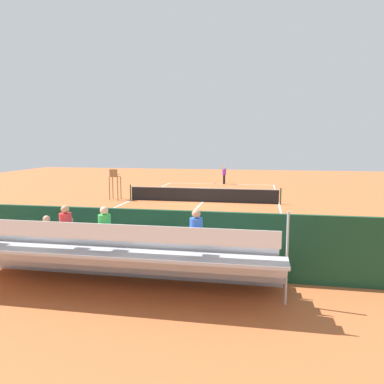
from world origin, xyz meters
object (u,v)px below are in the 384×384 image
(courtside_bench, at_px, (190,251))
(equipment_bag, at_px, (142,261))
(tennis_ball_near, at_px, (247,186))
(bleacher_stand, at_px, (111,255))
(tennis_racket, at_px, (218,184))
(umpire_chair, at_px, (115,181))
(tennis_player, at_px, (224,173))
(tennis_net, at_px, (203,195))

(courtside_bench, bearing_deg, equipment_bag, 4.71)
(equipment_bag, height_order, tennis_ball_near, equipment_bag)
(bleacher_stand, distance_m, tennis_racket, 26.38)
(courtside_bench, bearing_deg, umpire_chair, -59.17)
(umpire_chair, relative_size, equipment_bag, 2.38)
(umpire_chair, distance_m, tennis_ball_near, 12.90)
(tennis_player, xyz_separation_m, tennis_racket, (0.60, 0.17, -1.00))
(equipment_bag, relative_size, tennis_racket, 1.54)
(umpire_chair, bearing_deg, tennis_player, -120.08)
(courtside_bench, height_order, tennis_player, tennis_player)
(courtside_bench, relative_size, equipment_bag, 2.00)
(equipment_bag, bearing_deg, umpire_chair, -64.65)
(equipment_bag, height_order, tennis_racket, equipment_bag)
(courtside_bench, bearing_deg, tennis_net, -82.92)
(tennis_net, distance_m, equipment_bag, 13.40)
(tennis_racket, bearing_deg, umpire_chair, 61.91)
(bleacher_stand, bearing_deg, tennis_racket, -89.65)
(bleacher_stand, height_order, tennis_player, bleacher_stand)
(tennis_ball_near, bearing_deg, tennis_net, 74.32)
(bleacher_stand, relative_size, courtside_bench, 5.03)
(courtside_bench, height_order, tennis_ball_near, courtside_bench)
(courtside_bench, xyz_separation_m, tennis_ball_near, (-0.94, -22.51, -0.53))
(courtside_bench, height_order, tennis_racket, courtside_bench)
(equipment_bag, relative_size, tennis_player, 0.47)
(tennis_net, xyz_separation_m, tennis_ball_near, (-2.59, -9.23, -0.47))
(tennis_player, bearing_deg, umpire_chair, 59.92)
(tennis_net, distance_m, tennis_racket, 10.99)
(tennis_ball_near, bearing_deg, bleacher_stand, 83.72)
(umpire_chair, distance_m, tennis_player, 13.02)
(bleacher_stand, height_order, equipment_bag, bleacher_stand)
(tennis_net, height_order, bleacher_stand, bleacher_stand)
(bleacher_stand, distance_m, umpire_chair, 16.44)
(courtside_bench, xyz_separation_m, tennis_player, (1.32, -24.42, 0.46))
(umpire_chair, bearing_deg, tennis_racket, -118.09)
(bleacher_stand, relative_size, tennis_ball_near, 137.27)
(courtside_bench, distance_m, tennis_player, 24.46)
(bleacher_stand, relative_size, equipment_bag, 10.07)
(tennis_player, xyz_separation_m, tennis_ball_near, (-2.27, 1.91, -0.98))
(bleacher_stand, xyz_separation_m, equipment_bag, (-0.21, -1.99, -0.79))
(tennis_net, xyz_separation_m, courtside_bench, (-1.65, 13.27, 0.06))
(bleacher_stand, relative_size, tennis_racket, 15.45)
(equipment_bag, distance_m, tennis_player, 24.56)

